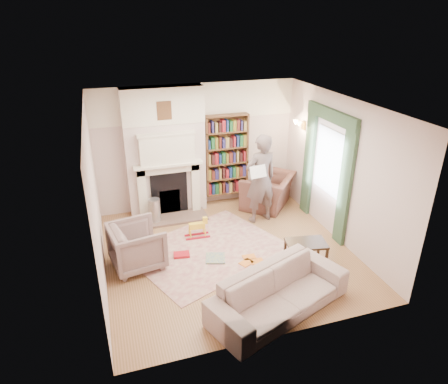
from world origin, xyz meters
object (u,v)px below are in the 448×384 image
object	(u,v)px
bookcase	(226,155)
armchair_left	(137,246)
armchair_reading	(268,191)
man_reading	(261,179)
coffee_table	(305,253)
sofa	(279,292)
rocking_horse	(197,228)
paraffin_heater	(155,211)

from	to	relation	value
bookcase	armchair_left	world-z (taller)	bookcase
bookcase	armchair_reading	distance (m)	1.27
armchair_left	man_reading	size ratio (longest dim) A/B	0.46
coffee_table	armchair_left	bearing A→B (deg)	173.21
sofa	rocking_horse	bearing A→B (deg)	83.98
armchair_left	coffee_table	bearing A→B (deg)	-117.10
coffee_table	rocking_horse	distance (m)	2.21
bookcase	man_reading	bearing A→B (deg)	-70.07
bookcase	coffee_table	distance (m)	3.10
paraffin_heater	rocking_horse	bearing A→B (deg)	-51.58
bookcase	sofa	xyz separation A→B (m)	(-0.41, -3.87, -0.84)
sofa	man_reading	distance (m)	2.96
armchair_reading	coffee_table	bearing A→B (deg)	34.64
armchair_left	sofa	world-z (taller)	armchair_left
armchair_reading	armchair_left	size ratio (longest dim) A/B	1.32
bookcase	sofa	bearing A→B (deg)	-96.10
bookcase	rocking_horse	size ratio (longest dim) A/B	3.74
bookcase	man_reading	size ratio (longest dim) A/B	0.95
coffee_table	bookcase	bearing A→B (deg)	110.90
man_reading	coffee_table	distance (m)	1.95
armchair_reading	coffee_table	size ratio (longest dim) A/B	1.67
coffee_table	sofa	bearing A→B (deg)	-124.90
coffee_table	paraffin_heater	distance (m)	3.33
armchair_reading	coffee_table	world-z (taller)	armchair_reading
paraffin_heater	rocking_horse	size ratio (longest dim) A/B	1.11
armchair_reading	rocking_horse	size ratio (longest dim) A/B	2.37
bookcase	coffee_table	world-z (taller)	bookcase
bookcase	paraffin_heater	world-z (taller)	bookcase
bookcase	man_reading	xyz separation A→B (m)	(0.40, -1.11, -0.20)
man_reading	rocking_horse	xyz separation A→B (m)	(-1.47, -0.31, -0.75)
bookcase	rocking_horse	world-z (taller)	bookcase
paraffin_heater	rocking_horse	xyz separation A→B (m)	(0.71, -0.89, -0.06)
paraffin_heater	rocking_horse	distance (m)	1.14
coffee_table	armchair_reading	bearing A→B (deg)	93.02
armchair_reading	paraffin_heater	size ratio (longest dim) A/B	2.13
coffee_table	man_reading	bearing A→B (deg)	104.99
sofa	coffee_table	xyz separation A→B (m)	(0.97, 0.97, -0.11)
rocking_horse	armchair_left	bearing A→B (deg)	-151.38
bookcase	man_reading	distance (m)	1.19
rocking_horse	paraffin_heater	bearing A→B (deg)	130.55
man_reading	paraffin_heater	world-z (taller)	man_reading
man_reading	sofa	bearing A→B (deg)	64.38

